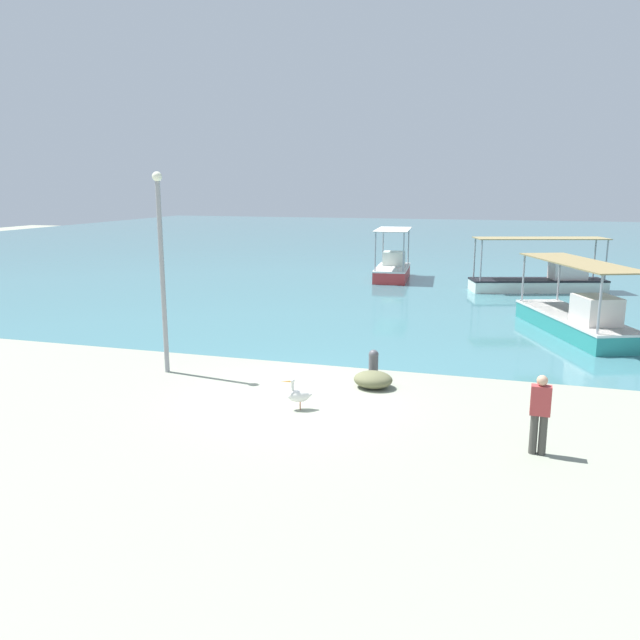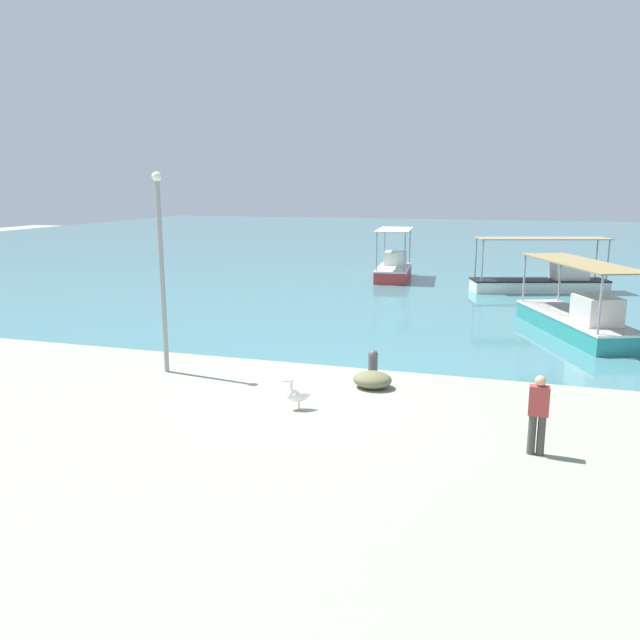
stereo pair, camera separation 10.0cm
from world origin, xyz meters
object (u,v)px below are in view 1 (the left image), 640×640
object	(u,v)px
fishing_boat_near_right	(577,318)
lamp_post	(162,263)
pelican	(299,395)
fisherman_standing	(540,412)
net_pile	(373,380)
mooring_bollard	(373,362)
fishing_boat_near_left	(543,279)
fishing_boat_far_right	(392,268)

from	to	relation	value
fishing_boat_near_right	lamp_post	distance (m)	15.10
pelican	fishing_boat_near_right	bearing A→B (deg)	54.66
fisherman_standing	net_pile	distance (m)	5.33
pelican	mooring_bollard	xyz separation A→B (m)	(1.22, 3.17, 0.06)
mooring_bollard	fisherman_standing	world-z (taller)	fisherman_standing
mooring_bollard	net_pile	world-z (taller)	mooring_bollard
fishing_boat_near_left	mooring_bollard	xyz separation A→B (m)	(-5.50, -17.34, -0.19)
fishing_boat_near_left	fisherman_standing	bearing A→B (deg)	-93.14
fishing_boat_near_right	lamp_post	world-z (taller)	lamp_post
mooring_bollard	net_pile	xyz separation A→B (m)	(0.19, -0.97, -0.21)
fishing_boat_near_left	fishing_boat_near_right	size ratio (longest dim) A/B	1.05
lamp_post	mooring_bollard	distance (m)	6.74
fisherman_standing	pelican	bearing A→B (deg)	168.74
fishing_boat_far_right	mooring_bollard	xyz separation A→B (m)	(2.85, -19.58, -0.21)
lamp_post	pelican	bearing A→B (deg)	-22.20
fishing_boat_near_right	net_pile	xyz separation A→B (m)	(-6.00, -8.26, -0.41)
fishing_boat_far_right	fishing_boat_near_left	xyz separation A→B (m)	(8.35, -2.23, -0.02)
fishing_boat_far_right	lamp_post	distance (m)	21.20
fishing_boat_far_right	pelican	xyz separation A→B (m)	(1.63, -22.75, -0.27)
lamp_post	fishing_boat_near_right	bearing A→B (deg)	34.95
net_pile	lamp_post	bearing A→B (deg)	-177.63
fishing_boat_far_right	fisherman_standing	world-z (taller)	fishing_boat_far_right
fishing_boat_near_right	net_pile	world-z (taller)	fishing_boat_near_right
fishing_boat_near_left	net_pile	bearing A→B (deg)	-106.16
mooring_bollard	pelican	bearing A→B (deg)	-111.09
fishing_boat_near_left	fisherman_standing	size ratio (longest dim) A/B	4.22
lamp_post	net_pile	size ratio (longest dim) A/B	5.46
lamp_post	fisherman_standing	xyz separation A→B (m)	(10.30, -3.05, -2.36)
fishing_boat_near_left	mooring_bollard	distance (m)	18.19
fishing_boat_near_left	pelican	xyz separation A→B (m)	(-6.72, -20.51, -0.25)
fishing_boat_far_right	fisherman_standing	distance (m)	24.91
fishing_boat_near_left	fisherman_standing	xyz separation A→B (m)	(-1.18, -21.62, 0.28)
pelican	net_pile	world-z (taller)	pelican
fishing_boat_far_right	fishing_boat_near_right	xyz separation A→B (m)	(9.05, -12.29, -0.01)
fishing_boat_near_right	pelican	bearing A→B (deg)	-125.34
pelican	fisherman_standing	size ratio (longest dim) A/B	0.47
fishing_boat_near_right	lamp_post	bearing A→B (deg)	-145.05
fishing_boat_far_right	fishing_boat_near_left	world-z (taller)	fishing_boat_far_right
fishing_boat_near_left	fishing_boat_near_right	world-z (taller)	fishing_boat_near_left
fishing_boat_near_left	fishing_boat_near_right	distance (m)	10.08
fishing_boat_near_right	mooring_bollard	xyz separation A→B (m)	(-6.19, -7.29, -0.20)
pelican	lamp_post	distance (m)	5.90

